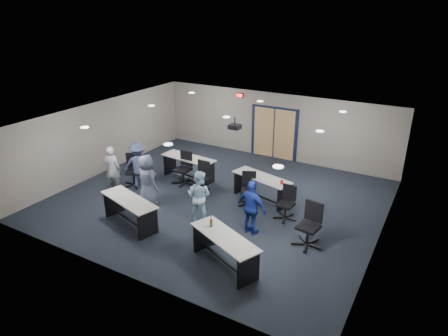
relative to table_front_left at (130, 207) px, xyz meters
The scene contains 25 objects.
floor 3.05m from the table_front_left, 61.95° to the left, with size 10.00×10.00×0.00m, color black.
back_wall 7.32m from the table_front_left, 78.85° to the left, with size 10.00×0.04×2.70m, color gray.
front_wall 2.46m from the table_front_left, 52.86° to the right, with size 10.00×0.04×2.70m, color gray.
left_wall 4.53m from the table_front_left, 143.67° to the left, with size 0.04×9.00×2.70m, color gray.
right_wall 6.98m from the table_front_left, 22.41° to the left, with size 0.04×9.00×2.70m, color gray.
ceiling 3.68m from the table_front_left, 61.95° to the left, with size 10.00×9.00×0.04m, color silver.
double_door 7.26m from the table_front_left, 78.80° to the left, with size 2.00×0.07×2.20m.
exit_sign 7.34m from the table_front_left, 91.56° to the left, with size 0.32×0.07×0.18m.
ceiling_projector 4.02m from the table_front_left, 61.46° to the left, with size 0.35×0.32×0.37m.
ceiling_can_lights 3.85m from the table_front_left, 64.05° to the left, with size 6.24×5.74×0.02m, color white, non-canonical shape.
table_front_left is the anchor object (origin of this frame).
table_front_right 3.34m from the table_front_left, ahead, with size 2.13×1.44×1.13m.
table_back_left 3.59m from the table_front_left, 96.52° to the left, with size 2.10×0.86×0.83m.
table_back_right 4.23m from the table_front_left, 51.72° to the left, with size 2.13×1.16×0.96m.
chair_back_a 3.12m from the table_front_left, 96.17° to the left, with size 0.73×0.73×1.16m, color black, non-canonical shape.
chair_back_b 2.81m from the table_front_left, 76.85° to the left, with size 0.70×0.70×1.12m, color black, non-canonical shape.
chair_back_c 3.70m from the table_front_left, 49.50° to the left, with size 0.67×0.67×1.07m, color black, non-canonical shape.
chair_back_d 4.54m from the table_front_left, 34.13° to the left, with size 0.65×0.65×1.03m, color black, non-canonical shape.
chair_loose_left 2.72m from the table_front_left, 129.69° to the left, with size 0.72×0.72×1.15m, color black, non-canonical shape.
chair_loose_right 5.03m from the table_front_left, 17.45° to the left, with size 0.75×0.75×1.20m, color black, non-canonical shape.
person_gray 2.51m from the table_front_left, 144.86° to the left, with size 0.59×0.39×1.61m, color #9AA0A8.
person_plaid 1.35m from the table_front_left, 106.93° to the left, with size 0.82×0.53×1.67m, color #50556E.
person_lightblue 2.02m from the table_front_left, 37.38° to the left, with size 0.77×0.60×1.58m, color #C0EBFE.
person_navy 3.51m from the table_front_left, 22.26° to the left, with size 0.94×0.39×1.60m, color navy.
person_back 2.60m from the table_front_left, 125.05° to the left, with size 1.06×0.61×1.64m, color #374064.
Camera 1 is at (5.97, -10.08, 5.98)m, focal length 32.00 mm.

